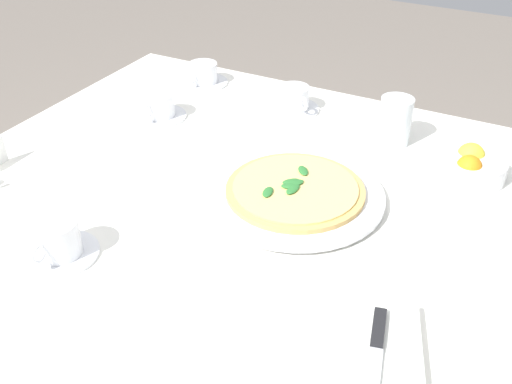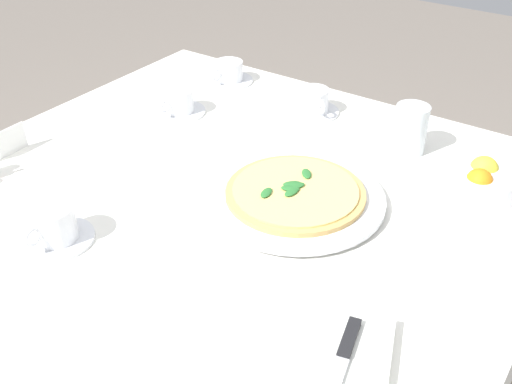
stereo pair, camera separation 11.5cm
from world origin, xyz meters
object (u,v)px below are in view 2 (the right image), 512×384
coffee_cup_left_edge (178,102)px  coffee_cup_right_edge (54,226)px  coffee_cup_far_right (313,102)px  pizza (295,192)px  water_glass_near_left (410,131)px  citrus_bowl (480,180)px  coffee_cup_back_corner (229,73)px  dinner_knife (340,365)px  menu_card (8,142)px  napkin_folded (340,371)px  pizza_plate (295,198)px

coffee_cup_left_edge → coffee_cup_right_edge: coffee_cup_right_edge is taller
coffee_cup_far_right → coffee_cup_right_edge: (0.70, -0.12, 0.00)m
pizza → water_glass_near_left: size_ratio=2.49×
citrus_bowl → water_glass_near_left: bearing=-111.4°
coffee_cup_back_corner → dinner_knife: coffee_cup_back_corner is taller
coffee_cup_far_right → menu_card: size_ratio=1.44×
dinner_knife → citrus_bowl: 0.56m
coffee_cup_back_corner → water_glass_near_left: size_ratio=1.23×
pizza → coffee_cup_far_right: coffee_cup_far_right is taller
coffee_cup_far_right → dinner_knife: bearing=32.6°
pizza → coffee_cup_left_edge: 0.47m
menu_card → coffee_cup_right_edge: bearing=-115.7°
coffee_cup_far_right → citrus_bowl: 0.46m
napkin_folded → pizza_plate: bearing=-158.8°
coffee_cup_right_edge → dinner_knife: 0.55m
citrus_bowl → coffee_cup_far_right: bearing=-104.6°
pizza → coffee_cup_right_edge: coffee_cup_right_edge is taller
coffee_cup_right_edge → coffee_cup_left_edge: bearing=-162.9°
coffee_cup_back_corner → pizza_plate: bearing=49.0°
pizza_plate → water_glass_near_left: 0.33m
coffee_cup_left_edge → citrus_bowl: citrus_bowl is taller
pizza_plate → menu_card: 0.64m
pizza → menu_card: 0.64m
dinner_knife → coffee_cup_right_edge: bearing=-101.4°
coffee_cup_right_edge → water_glass_near_left: water_glass_near_left is taller
dinner_knife → citrus_bowl: citrus_bowl is taller
coffee_cup_far_right → dinner_knife: size_ratio=0.67×
coffee_cup_left_edge → napkin_folded: bearing=55.4°
coffee_cup_right_edge → napkin_folded: (-0.02, 0.55, -0.02)m
coffee_cup_far_right → pizza: bearing=25.1°
coffee_cup_right_edge → water_glass_near_left: 0.76m
coffee_cup_left_edge → coffee_cup_right_edge: 0.53m
pizza → coffee_cup_back_corner: (-0.39, -0.45, 0.00)m
pizza → napkin_folded: bearing=39.9°
water_glass_near_left → napkin_folded: size_ratio=0.43×
dinner_knife → menu_card: menu_card is taller
coffee_cup_far_right → coffee_cup_back_corner: 0.29m
napkin_folded → coffee_cup_back_corner: bearing=-153.4°
coffee_cup_left_edge → coffee_cup_right_edge: size_ratio=1.00×
menu_card → citrus_bowl: bearing=-65.5°
pizza_plate → citrus_bowl: (-0.24, 0.28, 0.01)m
coffee_cup_back_corner → dinner_knife: 1.02m
coffee_cup_right_edge → napkin_folded: 0.55m
pizza → coffee_cup_right_edge: 0.44m
pizza → coffee_cup_right_edge: size_ratio=2.03×
pizza_plate → coffee_cup_far_right: bearing=-154.8°
dinner_knife → citrus_bowl: size_ratio=1.29×
pizza → citrus_bowl: (-0.24, 0.28, 0.00)m
coffee_cup_far_right → napkin_folded: 0.81m
citrus_bowl → menu_card: size_ratio=1.67×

